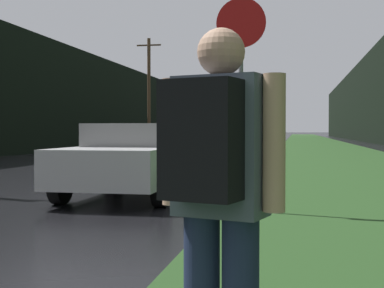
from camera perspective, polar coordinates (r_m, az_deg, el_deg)
grass_verge at (r=38.27m, az=13.83°, el=-0.40°), size 6.00×240.00×0.02m
lane_stripe_c at (r=13.13m, az=-10.83°, el=-3.95°), size 0.12×3.00×0.01m
lane_stripe_d at (r=19.78m, az=-3.25°, el=-2.10°), size 0.12×3.00×0.01m
lane_stripe_e at (r=26.61m, az=0.47°, el=-1.18°), size 0.12×3.00×0.01m
lane_stripe_f at (r=33.51m, az=2.66°, el=-0.63°), size 0.12×3.00×0.01m
treeline_far_side at (r=50.41m, az=-5.84°, el=3.73°), size 2.00×140.00×6.43m
utility_pole_far at (r=39.19m, az=-4.61°, el=5.65°), size 1.80×0.24×7.91m
stop_sign at (r=8.14m, az=5.23°, el=6.95°), size 0.75×0.07×3.23m
hitchhiker_with_backpack at (r=2.36m, az=2.72°, el=-5.04°), size 0.57×0.49×1.70m
car_passing_near at (r=10.17m, az=-6.16°, el=-1.54°), size 1.94×4.28×1.36m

